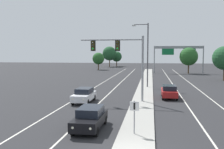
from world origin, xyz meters
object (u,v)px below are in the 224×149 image
street_lamp_median (146,51)px  tree_far_left_b (98,59)px  car_oncoming_white (84,95)px  tree_far_left_c (117,57)px  car_receding_red (169,91)px  highway_sign_gantry (179,51)px  overhead_signal_mast (123,55)px  tree_far_left_a (110,54)px  median_sign_post (134,112)px  tree_far_right_b (189,57)px  car_oncoming_black (90,118)px

street_lamp_median → tree_far_left_b: bearing=111.5°
car_oncoming_white → tree_far_left_c: (-7.18, 78.63, 3.29)m
car_receding_red → highway_sign_gantry: highway_sign_gantry is taller
overhead_signal_mast → tree_far_left_a: size_ratio=0.87×
median_sign_post → overhead_signal_mast: bearing=100.3°
median_sign_post → street_lamp_median: size_ratio=0.22×
highway_sign_gantry → tree_far_right_b: (2.62, -0.56, -1.56)m
car_oncoming_black → car_oncoming_white: same height
car_oncoming_black → tree_far_left_a: tree_far_left_a is taller
car_oncoming_black → tree_far_left_a: size_ratio=0.54×
tree_far_left_c → tree_far_left_b: bearing=-97.3°
highway_sign_gantry → car_receding_red: bearing=-97.3°
tree_far_left_b → tree_far_left_a: (0.63, 18.87, 1.66)m
car_oncoming_white → car_receding_red: bearing=23.6°
highway_sign_gantry → tree_far_left_b: bearing=154.9°
street_lamp_median → car_oncoming_black: bearing=-98.7°
car_oncoming_black → tree_far_left_b: size_ratio=0.78×
tree_far_left_a → tree_far_left_c: bearing=61.3°
tree_far_left_a → tree_far_left_b: bearing=-91.9°
tree_far_left_b → highway_sign_gantry: bearing=-25.1°
tree_far_left_b → tree_far_right_b: bearing=-23.9°
car_oncoming_white → tree_far_left_a: 75.11m
tree_far_right_b → tree_far_left_a: (-26.78, 31.04, 0.79)m
car_oncoming_black → tree_far_left_c: (-10.25, 88.29, 3.29)m
median_sign_post → tree_far_left_a: (-15.82, 85.05, 3.80)m
tree_far_left_c → tree_far_left_a: (-2.33, -4.27, 1.28)m
street_lamp_median → tree_far_left_a: (-16.07, 61.19, -0.41)m
car_oncoming_white → highway_sign_gantry: 46.58m
median_sign_post → tree_far_left_a: size_ratio=0.27×
highway_sign_gantry → tree_far_left_b: highway_sign_gantry is taller
street_lamp_median → tree_far_left_a: bearing=104.7°
highway_sign_gantry → tree_far_left_a: (-24.16, 30.48, -0.78)m
car_oncoming_white → median_sign_post: bearing=-59.4°
street_lamp_median → tree_far_left_c: street_lamp_median is taller
car_oncoming_white → tree_far_left_a: tree_far_left_a is taller
overhead_signal_mast → street_lamp_median: (2.34, 12.29, 0.49)m
tree_far_left_c → car_oncoming_white: bearing=-84.8°
tree_far_right_b → tree_far_left_b: 30.00m
car_oncoming_black → car_receding_red: bearing=64.9°
highway_sign_gantry → tree_far_left_a: 38.90m
tree_far_right_b → tree_far_left_c: (-24.45, 35.30, -0.49)m
car_oncoming_white → tree_far_left_b: tree_far_left_b is taller
tree_far_right_b → tree_far_left_b: tree_far_right_b is taller
car_oncoming_white → highway_sign_gantry: size_ratio=0.34×
overhead_signal_mast → car_receding_red: size_ratio=1.61×
car_oncoming_white → tree_far_left_b: bearing=100.4°
highway_sign_gantry → tree_far_left_c: highway_sign_gantry is taller
car_oncoming_black → tree_far_left_c: bearing=96.6°
median_sign_post → car_oncoming_white: bearing=120.6°
median_sign_post → car_oncoming_black: size_ratio=0.49×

